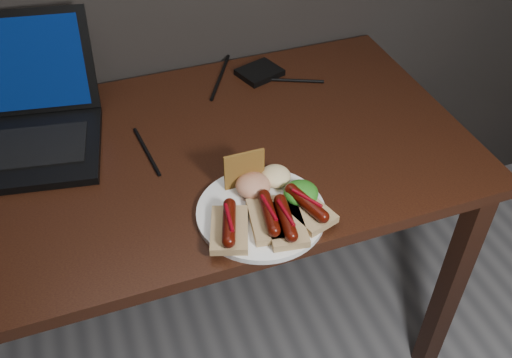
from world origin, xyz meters
name	(u,v)px	position (x,y,z in m)	size (l,w,h in m)	color
desk	(166,187)	(0.00, 1.38, 0.66)	(1.40, 0.70, 0.75)	#35190D
laptop	(6,121)	(-0.31, 1.56, 0.80)	(0.46, 0.41, 0.25)	black
hard_drive	(260,72)	(0.32, 1.63, 0.76)	(0.11, 0.09, 0.02)	black
desk_cables	(152,115)	(0.01, 1.54, 0.75)	(0.96, 0.43, 0.01)	black
plate	(261,212)	(0.15, 1.14, 0.76)	(0.26, 0.26, 0.01)	white
bread_sausage_left	(229,227)	(0.07, 1.10, 0.78)	(0.10, 0.13, 0.04)	tan
bread_sausage_center	(269,217)	(0.15, 1.10, 0.78)	(0.09, 0.12, 0.04)	tan
bread_sausage_right	(306,207)	(0.23, 1.10, 0.78)	(0.10, 0.13, 0.04)	tan
bread_sausage_extra	(285,222)	(0.17, 1.08, 0.78)	(0.09, 0.12, 0.04)	tan
crispbread	(244,169)	(0.14, 1.22, 0.80)	(0.09, 0.01, 0.09)	olive
salad_greens	(301,193)	(0.23, 1.14, 0.78)	(0.07, 0.07, 0.04)	#166313
salsa_mound	(253,185)	(0.15, 1.19, 0.78)	(0.07, 0.07, 0.04)	#AB1811
coleslaw_mound	(275,176)	(0.20, 1.21, 0.78)	(0.06, 0.06, 0.04)	silver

